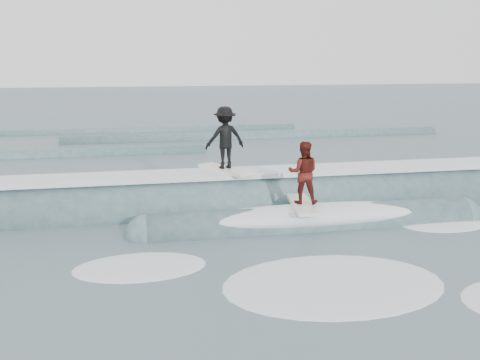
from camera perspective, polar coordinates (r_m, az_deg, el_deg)
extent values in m
plane|color=#425761|center=(12.95, 2.38, -7.38)|extent=(160.00, 160.00, 0.00)
cylinder|color=#35515A|center=(16.42, -0.69, -2.99)|extent=(19.22, 2.04, 2.04)
cylinder|color=#35515A|center=(14.82, 7.78, -4.86)|extent=(9.00, 1.14, 1.14)
sphere|color=#35515A|center=(14.06, -9.93, -5.92)|extent=(1.14, 1.14, 1.14)
sphere|color=#35515A|center=(16.80, 22.49, -3.62)|extent=(1.14, 1.14, 1.14)
cube|color=white|center=(16.15, -0.70, 0.74)|extent=(18.00, 1.30, 0.14)
ellipsoid|color=white|center=(14.74, 7.82, -3.74)|extent=(7.60, 1.30, 0.60)
cube|color=white|center=(16.09, -1.60, 1.12)|extent=(1.47, 2.01, 0.10)
imported|color=black|center=(15.92, -1.62, 4.55)|extent=(1.28, 0.86, 1.84)
cube|color=silver|center=(14.55, 6.68, -2.61)|extent=(0.80, 2.05, 0.10)
imported|color=#49130D|center=(14.34, 6.77, 0.81)|extent=(0.96, 0.84, 1.68)
ellipsoid|color=white|center=(15.87, 20.76, -4.40)|extent=(2.76, 1.88, 0.10)
ellipsoid|color=white|center=(12.09, -10.62, -9.11)|extent=(3.40, 2.32, 0.10)
ellipsoid|color=white|center=(11.22, 9.93, -10.85)|extent=(4.00, 2.73, 0.10)
cylinder|color=#35515A|center=(30.95, 2.01, 4.48)|extent=(22.00, 0.80, 0.80)
cylinder|color=#35515A|center=(34.10, -12.33, 4.96)|extent=(22.00, 0.60, 0.60)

